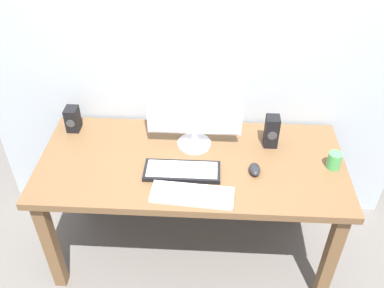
# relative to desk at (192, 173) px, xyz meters

# --- Properties ---
(ground_plane) EXTENTS (6.00, 6.00, 0.00)m
(ground_plane) POSITION_rel_desk_xyz_m (0.00, 0.00, -0.67)
(ground_plane) COLOR slate
(wall_back) EXTENTS (2.67, 0.04, 3.00)m
(wall_back) POSITION_rel_desk_xyz_m (0.00, 0.42, 0.83)
(wall_back) COLOR #B2BCC6
(wall_back) RESTS_ON ground_plane
(desk) EXTENTS (1.72, 0.77, 0.76)m
(desk) POSITION_rel_desk_xyz_m (0.00, 0.00, 0.00)
(desk) COLOR brown
(desk) RESTS_ON ground_plane
(monitor) EXTENTS (0.54, 0.20, 0.45)m
(monitor) POSITION_rel_desk_xyz_m (0.01, 0.15, 0.33)
(monitor) COLOR silver
(monitor) RESTS_ON desk
(keyboard_primary) EXTENTS (0.41, 0.16, 0.03)m
(keyboard_primary) POSITION_rel_desk_xyz_m (-0.05, -0.10, 0.11)
(keyboard_primary) COLOR black
(keyboard_primary) RESTS_ON desk
(keyboard_secondary) EXTENTS (0.43, 0.18, 0.03)m
(keyboard_secondary) POSITION_rel_desk_xyz_m (0.02, -0.28, 0.11)
(keyboard_secondary) COLOR silver
(keyboard_secondary) RESTS_ON desk
(mouse) EXTENTS (0.07, 0.10, 0.04)m
(mouse) POSITION_rel_desk_xyz_m (0.35, -0.08, 0.12)
(mouse) COLOR #232328
(mouse) RESTS_ON desk
(speaker_right) EXTENTS (0.08, 0.09, 0.19)m
(speaker_right) POSITION_rel_desk_xyz_m (0.45, 0.17, 0.19)
(speaker_right) COLOR black
(speaker_right) RESTS_ON desk
(speaker_left) EXTENTS (0.08, 0.10, 0.15)m
(speaker_left) POSITION_rel_desk_xyz_m (-0.74, 0.26, 0.17)
(speaker_left) COLOR black
(speaker_left) RESTS_ON desk
(coffee_mug) EXTENTS (0.07, 0.07, 0.10)m
(coffee_mug) POSITION_rel_desk_xyz_m (0.78, -0.01, 0.14)
(coffee_mug) COLOR #4CB259
(coffee_mug) RESTS_ON desk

